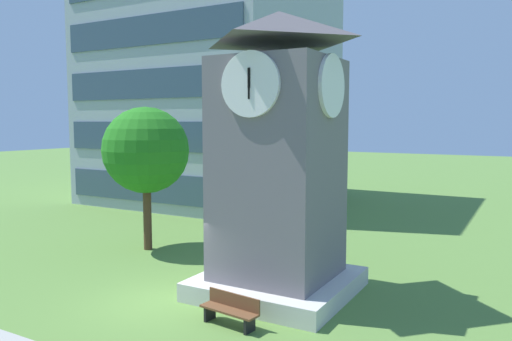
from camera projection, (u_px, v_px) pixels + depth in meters
The scene contains 5 objects.
ground_plane at pixel (158, 303), 15.54m from camera, with size 160.00×160.00×0.00m, color #567F38.
office_building at pixel (214, 68), 36.05m from camera, with size 14.64×14.02×19.20m.
clock_tower at pixel (278, 172), 16.16m from camera, with size 4.74×4.74×9.17m.
park_bench at pixel (231, 309), 13.82m from camera, with size 1.85×0.71×0.88m.
tree_by_building at pixel (146, 151), 21.74m from camera, with size 3.79×3.79×6.34m.
Camera 1 is at (10.11, -11.58, 5.67)m, focal length 34.77 mm.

